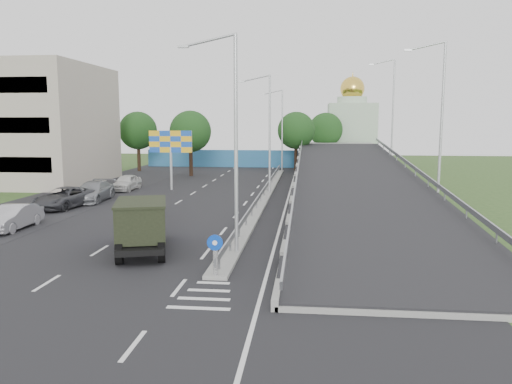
# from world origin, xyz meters

# --- Properties ---
(ground) EXTENTS (160.00, 160.00, 0.00)m
(ground) POSITION_xyz_m (0.00, 0.00, 0.00)
(ground) COLOR #2D4C1E
(ground) RESTS_ON ground
(road_surface) EXTENTS (26.00, 90.00, 0.04)m
(road_surface) POSITION_xyz_m (-3.00, 20.00, 0.00)
(road_surface) COLOR black
(road_surface) RESTS_ON ground
(parking_strip) EXTENTS (8.00, 90.00, 0.05)m
(parking_strip) POSITION_xyz_m (-16.00, 20.00, 0.00)
(parking_strip) COLOR black
(parking_strip) RESTS_ON ground
(median) EXTENTS (1.00, 44.00, 0.20)m
(median) POSITION_xyz_m (0.00, 24.00, 0.10)
(median) COLOR gray
(median) RESTS_ON ground
(overpass_ramp) EXTENTS (10.00, 50.00, 3.50)m
(overpass_ramp) POSITION_xyz_m (7.50, 24.00, 1.75)
(overpass_ramp) COLOR gray
(overpass_ramp) RESTS_ON ground
(median_guardrail) EXTENTS (0.09, 44.00, 0.71)m
(median_guardrail) POSITION_xyz_m (0.00, 24.00, 0.75)
(median_guardrail) COLOR gray
(median_guardrail) RESTS_ON median
(sign_bollard) EXTENTS (0.64, 0.23, 1.67)m
(sign_bollard) POSITION_xyz_m (0.00, 2.17, 1.03)
(sign_bollard) COLOR black
(sign_bollard) RESTS_ON median
(lamp_post_near) EXTENTS (2.74, 0.18, 10.08)m
(lamp_post_near) POSITION_xyz_m (0.11, 6.00, 5.81)
(lamp_post_near) COLOR #B2B5B7
(lamp_post_near) RESTS_ON median
(lamp_post_mid) EXTENTS (2.74, 0.18, 10.08)m
(lamp_post_mid) POSITION_xyz_m (0.11, 26.00, 5.81)
(lamp_post_mid) COLOR #B2B5B7
(lamp_post_mid) RESTS_ON median
(lamp_post_far) EXTENTS (2.74, 0.18, 10.08)m
(lamp_post_far) POSITION_xyz_m (0.11, 46.00, 5.81)
(lamp_post_far) COLOR #B2B5B7
(lamp_post_far) RESTS_ON median
(blue_wall) EXTENTS (30.00, 0.50, 2.40)m
(blue_wall) POSITION_xyz_m (-4.00, 52.00, 1.20)
(blue_wall) COLOR teal
(blue_wall) RESTS_ON ground
(church) EXTENTS (7.00, 7.00, 13.80)m
(church) POSITION_xyz_m (10.00, 60.00, 5.31)
(church) COLOR #B2CCAD
(church) RESTS_ON ground
(billboard) EXTENTS (4.00, 0.24, 5.50)m
(billboard) POSITION_xyz_m (-9.00, 28.00, 4.19)
(billboard) COLOR #B2B5B7
(billboard) RESTS_ON ground
(tree_left_mid) EXTENTS (4.80, 4.80, 7.60)m
(tree_left_mid) POSITION_xyz_m (-10.00, 40.00, 5.18)
(tree_left_mid) COLOR black
(tree_left_mid) RESTS_ON ground
(tree_median_far) EXTENTS (4.80, 4.80, 7.60)m
(tree_median_far) POSITION_xyz_m (2.00, 48.00, 5.18)
(tree_median_far) COLOR black
(tree_median_far) RESTS_ON ground
(tree_left_far) EXTENTS (4.80, 4.80, 7.60)m
(tree_left_far) POSITION_xyz_m (-18.00, 45.00, 5.18)
(tree_left_far) COLOR black
(tree_left_far) RESTS_ON ground
(tree_ramp_far) EXTENTS (4.80, 4.80, 7.60)m
(tree_ramp_far) POSITION_xyz_m (6.00, 55.00, 5.18)
(tree_ramp_far) COLOR black
(tree_ramp_far) RESTS_ON ground
(dump_truck) EXTENTS (3.70, 6.26, 2.60)m
(dump_truck) POSITION_xyz_m (-4.42, 6.35, 1.44)
(dump_truck) COLOR black
(dump_truck) RESTS_ON ground
(parked_car_b) EXTENTS (1.59, 4.44, 1.46)m
(parked_car_b) POSITION_xyz_m (-13.62, 10.26, 0.73)
(parked_car_b) COLOR #A6A4AA
(parked_car_b) RESTS_ON ground
(parked_car_c) EXTENTS (3.33, 5.77, 1.51)m
(parked_car_c) POSITION_xyz_m (-14.22, 17.73, 0.76)
(parked_car_c) COLOR #37383C
(parked_car_c) RESTS_ON ground
(parked_car_d) EXTENTS (2.44, 5.54, 1.58)m
(parked_car_d) POSITION_xyz_m (-13.41, 20.82, 0.79)
(parked_car_d) COLOR gray
(parked_car_d) RESTS_ON ground
(parked_car_e) EXTENTS (1.78, 4.32, 1.47)m
(parked_car_e) POSITION_xyz_m (-13.09, 27.33, 0.73)
(parked_car_e) COLOR silver
(parked_car_e) RESTS_ON ground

